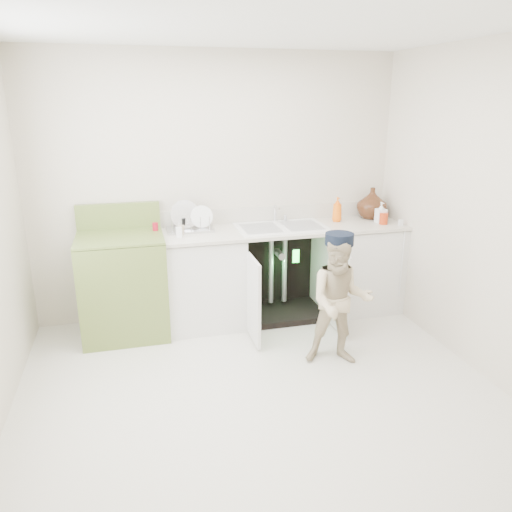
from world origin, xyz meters
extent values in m
plane|color=beige|center=(0.00, 0.00, 0.00)|extent=(3.50, 3.50, 0.00)
cube|color=beige|center=(0.00, 1.50, 1.25)|extent=(3.50, 2.50, 0.02)
cube|color=beige|center=(0.00, -1.50, 1.25)|extent=(3.50, 2.50, 0.02)
cube|color=beige|center=(1.75, 0.00, 1.25)|extent=(2.50, 3.00, 0.02)
plane|color=white|center=(0.00, 0.00, 2.50)|extent=(3.50, 3.50, 0.00)
cube|color=silver|center=(-0.25, 1.20, 0.43)|extent=(0.80, 0.60, 0.86)
cube|color=silver|center=(1.35, 1.20, 0.43)|extent=(0.80, 0.60, 0.86)
cube|color=black|center=(0.55, 1.47, 0.43)|extent=(0.80, 0.06, 0.86)
cube|color=black|center=(0.55, 1.20, 0.03)|extent=(0.80, 0.60, 0.06)
cylinder|color=gray|center=(0.48, 1.30, 0.45)|extent=(0.05, 0.05, 0.70)
cylinder|color=gray|center=(0.62, 1.30, 0.45)|extent=(0.05, 0.05, 0.70)
cylinder|color=gray|center=(0.55, 1.25, 0.62)|extent=(0.07, 0.18, 0.07)
cube|color=silver|center=(0.15, 0.70, 0.40)|extent=(0.03, 0.40, 0.76)
cube|color=silver|center=(0.95, 0.70, 0.40)|extent=(0.02, 0.40, 0.76)
cube|color=beige|center=(0.55, 1.20, 0.89)|extent=(2.44, 0.64, 0.03)
cube|color=beige|center=(0.55, 1.49, 0.98)|extent=(2.44, 0.02, 0.15)
cube|color=white|center=(0.55, 1.20, 0.90)|extent=(0.85, 0.55, 0.02)
cube|color=gray|center=(0.34, 1.20, 0.91)|extent=(0.34, 0.40, 0.01)
cube|color=gray|center=(0.76, 1.20, 0.91)|extent=(0.34, 0.40, 0.01)
cylinder|color=silver|center=(0.55, 1.42, 0.99)|extent=(0.03, 0.03, 0.17)
cylinder|color=silver|center=(0.55, 1.36, 1.06)|extent=(0.02, 0.14, 0.02)
cylinder|color=silver|center=(0.66, 1.42, 0.94)|extent=(0.04, 0.04, 0.06)
cylinder|color=silver|center=(1.68, 0.89, 0.55)|extent=(0.01, 0.01, 0.70)
cube|color=silver|center=(1.68, 0.98, 0.93)|extent=(0.04, 0.02, 0.06)
cube|color=silver|center=(-0.30, 1.32, 0.91)|extent=(0.43, 0.28, 0.02)
cylinder|color=silver|center=(-0.34, 1.34, 0.99)|extent=(0.26, 0.10, 0.26)
cylinder|color=white|center=(-0.19, 1.32, 0.98)|extent=(0.21, 0.05, 0.21)
cylinder|color=silver|center=(-0.47, 1.22, 0.98)|extent=(0.01, 0.01, 0.12)
cylinder|color=silver|center=(-0.39, 1.22, 0.98)|extent=(0.01, 0.01, 0.12)
cylinder|color=silver|center=(-0.30, 1.22, 0.98)|extent=(0.01, 0.01, 0.12)
cylinder|color=silver|center=(-0.22, 1.22, 0.98)|extent=(0.01, 0.01, 0.12)
cylinder|color=silver|center=(-0.13, 1.22, 0.98)|extent=(0.01, 0.01, 0.12)
imported|color=#491E15|center=(1.55, 1.34, 1.06)|extent=(0.30, 0.30, 0.31)
imported|color=orange|center=(1.16, 1.30, 1.02)|extent=(0.09, 0.09, 0.24)
imported|color=white|center=(1.55, 1.14, 1.00)|extent=(0.09, 0.09, 0.20)
cylinder|color=#BB3310|center=(1.55, 1.08, 0.96)|extent=(0.08, 0.08, 0.11)
cylinder|color=#A10D1F|center=(-0.62, 1.28, 0.95)|extent=(0.05, 0.05, 0.10)
cylinder|color=tan|center=(-0.40, 1.20, 0.94)|extent=(0.06, 0.06, 0.08)
cylinder|color=black|center=(-0.36, 1.32, 0.96)|extent=(0.04, 0.04, 0.12)
cube|color=white|center=(-0.43, 1.10, 0.95)|extent=(0.05, 0.05, 0.09)
cube|color=olive|center=(-0.94, 1.18, 0.45)|extent=(0.75, 0.65, 0.90)
cube|color=olive|center=(-0.94, 1.18, 0.92)|extent=(0.75, 0.65, 0.02)
cube|color=olive|center=(-0.94, 1.46, 1.04)|extent=(0.75, 0.06, 0.24)
cylinder|color=black|center=(-1.12, 1.02, 0.91)|extent=(0.17, 0.17, 0.02)
cylinder|color=silver|center=(-1.12, 1.02, 0.92)|extent=(0.20, 0.20, 0.01)
cylinder|color=black|center=(-1.12, 1.33, 0.91)|extent=(0.17, 0.17, 0.02)
cylinder|color=silver|center=(-1.12, 1.33, 0.92)|extent=(0.20, 0.20, 0.01)
cylinder|color=black|center=(-0.75, 1.02, 0.91)|extent=(0.17, 0.17, 0.02)
cylinder|color=silver|center=(-0.75, 1.02, 0.92)|extent=(0.20, 0.20, 0.01)
cylinder|color=black|center=(-0.75, 1.33, 0.91)|extent=(0.17, 0.17, 0.02)
cylinder|color=silver|center=(-0.75, 1.33, 0.92)|extent=(0.20, 0.20, 0.01)
imported|color=beige|center=(0.73, 0.20, 0.54)|extent=(0.61, 0.54, 1.07)
cylinder|color=black|center=(0.73, 0.20, 1.04)|extent=(0.27, 0.27, 0.09)
cube|color=black|center=(0.76, 0.29, 1.01)|extent=(0.19, 0.13, 0.01)
cube|color=black|center=(0.58, 0.86, 0.72)|extent=(0.07, 0.01, 0.14)
cube|color=#26F23F|center=(0.58, 0.85, 0.72)|extent=(0.06, 0.00, 0.12)
camera|label=1|loc=(-0.84, -3.18, 2.08)|focal=35.00mm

